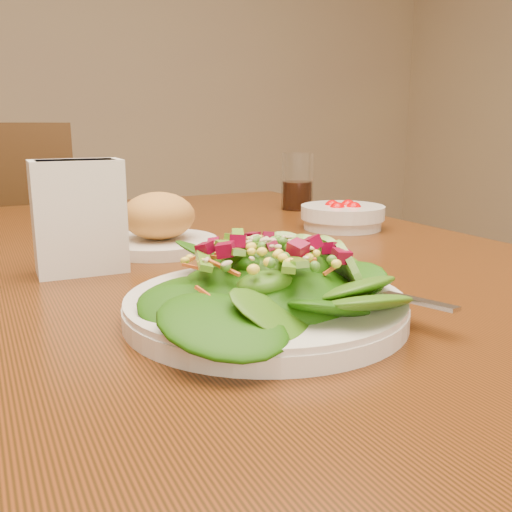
{
  "coord_description": "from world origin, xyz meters",
  "views": [
    {
      "loc": [
        -0.31,
        -0.72,
        0.94
      ],
      "look_at": [
        -0.06,
        -0.23,
        0.81
      ],
      "focal_mm": 40.0,
      "sensor_mm": 36.0,
      "label": 1
    }
  ],
  "objects": [
    {
      "name": "dining_table",
      "position": [
        0.0,
        0.0,
        0.65
      ],
      "size": [
        0.9,
        1.4,
        0.75
      ],
      "color": "#5D290E",
      "rests_on": "ground_plane"
    },
    {
      "name": "chair_far",
      "position": [
        -0.24,
        1.03,
        0.5
      ],
      "size": [
        0.49,
        0.5,
        0.94
      ],
      "rotation": [
        0.0,
        0.0,
        3.0
      ],
      "color": "#392310",
      "rests_on": "ground_plane"
    },
    {
      "name": "salad_plate",
      "position": [
        -0.05,
        -0.25,
        0.78
      ],
      "size": [
        0.28,
        0.27,
        0.08
      ],
      "rotation": [
        0.0,
        0.0,
        -0.13
      ],
      "color": "silver",
      "rests_on": "dining_table"
    },
    {
      "name": "bread_plate",
      "position": [
        -0.06,
        0.1,
        0.79
      ],
      "size": [
        0.17,
        0.17,
        0.09
      ],
      "color": "silver",
      "rests_on": "dining_table"
    },
    {
      "name": "tomato_bowl",
      "position": [
        0.29,
        0.12,
        0.77
      ],
      "size": [
        0.15,
        0.15,
        0.05
      ],
      "color": "silver",
      "rests_on": "dining_table"
    },
    {
      "name": "drinking_glass",
      "position": [
        0.34,
        0.37,
        0.8
      ],
      "size": [
        0.07,
        0.07,
        0.12
      ],
      "color": "silver",
      "rests_on": "dining_table"
    },
    {
      "name": "napkin_holder",
      "position": [
        -0.19,
        0.01,
        0.83
      ],
      "size": [
        0.11,
        0.06,
        0.14
      ],
      "rotation": [
        0.0,
        0.0,
        -0.03
      ],
      "color": "white",
      "rests_on": "dining_table"
    }
  ]
}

